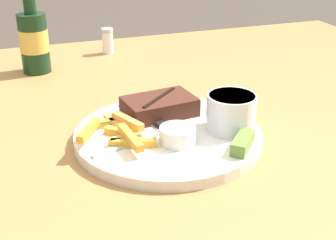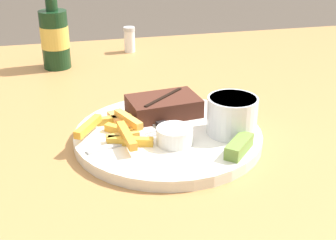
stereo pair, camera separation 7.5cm
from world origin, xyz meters
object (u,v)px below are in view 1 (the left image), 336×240
Objects in this scene: pickle_spear at (243,143)px; salt_shaker at (108,41)px; dipping_sauce_cup at (177,134)px; dinner_plate at (168,136)px; coleslaw_cup at (231,111)px; knife_utensil at (153,122)px; beer_bottle at (34,39)px; fork_utensil at (127,145)px; steak_portion at (159,106)px.

pickle_spear is 0.97× the size of salt_shaker.
dipping_sauce_cup is at bearing -92.14° from salt_shaker.
dinner_plate is 0.11m from coleslaw_cup.
knife_utensil is (-0.10, 0.13, -0.01)m from pickle_spear.
pickle_spear reaches higher than knife_utensil.
coleslaw_cup is at bearing 8.99° from dipping_sauce_cup.
beer_bottle is (-0.26, 0.46, 0.03)m from coleslaw_cup.
pickle_spear is at bearing -29.79° from dipping_sauce_cup.
beer_bottle is at bearing 120.07° from coleslaw_cup.
beer_bottle is at bearing 82.36° from fork_utensil.
fork_utensil is at bearing -132.10° from steak_portion.
dipping_sauce_cup is at bearing 173.50° from knife_utensil.
steak_portion is 0.04m from knife_utensil.
steak_portion reaches higher than pickle_spear.
pickle_spear is 0.58m from beer_bottle.
coleslaw_cup is 0.13m from knife_utensil.
knife_utensil is at bearing 150.51° from coleslaw_cup.
knife_utensil is (-0.01, 0.08, -0.01)m from dipping_sauce_cup.
dinner_plate is 0.05m from dipping_sauce_cup.
knife_utensil is at bearing 99.69° from dipping_sauce_cup.
steak_portion is 1.61× the size of coleslaw_cup.
salt_shaker is (0.01, 0.45, -0.00)m from steak_portion.
knife_utensil is at bearing 26.40° from fork_utensil.
fork_utensil is at bearing -161.04° from dinner_plate.
coleslaw_cup is 0.37× the size of beer_bottle.
dinner_plate is at bearing 88.58° from dipping_sauce_cup.
beer_bottle is (-0.15, 0.39, 0.06)m from knife_utensil.
salt_shaker is at bearing 25.10° from beer_bottle.
coleslaw_cup is (0.09, -0.09, 0.02)m from steak_portion.
fork_utensil is 2.01× the size of salt_shaker.
beer_bottle reaches higher than dinner_plate.
coleslaw_cup reaches higher than knife_utensil.
dipping_sauce_cup reaches higher than pickle_spear.
steak_portion reaches higher than fork_utensil.
dipping_sauce_cup is at bearing 150.21° from pickle_spear.
steak_portion is 0.13m from coleslaw_cup.
dinner_plate is 4.82× the size of pickle_spear.
fork_utensil is at bearing 179.43° from coleslaw_cup.
coleslaw_cup is at bearing -81.86° from salt_shaker.
salt_shaker reaches higher than fork_utensil.
beer_bottle reaches higher than fork_utensil.
steak_portion reaches higher than knife_utensil.
knife_utensil is (-0.11, 0.06, -0.03)m from coleslaw_cup.
steak_portion is 0.79× the size of knife_utensil.
steak_portion is at bearing -91.52° from salt_shaker.
beer_bottle reaches higher than steak_portion.
salt_shaker reaches higher than dipping_sauce_cup.
dipping_sauce_cup is at bearing -171.01° from coleslaw_cup.
fork_utensil is (-0.08, -0.03, 0.01)m from dinner_plate.
knife_utensil is (-0.01, 0.04, 0.01)m from dinner_plate.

